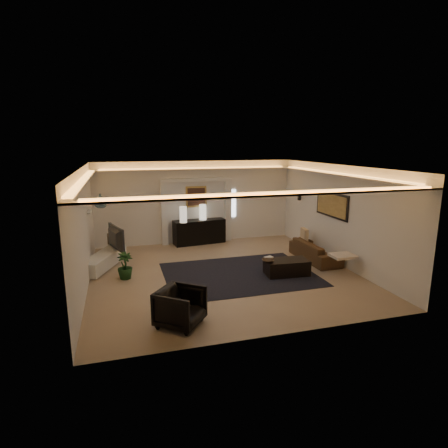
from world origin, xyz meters
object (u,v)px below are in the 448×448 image
object	(u,v)px
console	(199,232)
sofa	(315,251)
armchair	(180,307)
coffee_table	(287,267)

from	to	relation	value
console	sofa	size ratio (longest dim) A/B	0.93
console	armchair	size ratio (longest dim) A/B	2.19
console	sofa	xyz separation A→B (m)	(2.97, -2.90, -0.11)
console	coffee_table	bearing A→B (deg)	-74.42
console	coffee_table	world-z (taller)	console
console	armchair	distance (m)	6.10
sofa	coffee_table	distance (m)	1.68
console	sofa	world-z (taller)	console
sofa	coffee_table	bearing A→B (deg)	122.76
sofa	coffee_table	world-z (taller)	sofa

